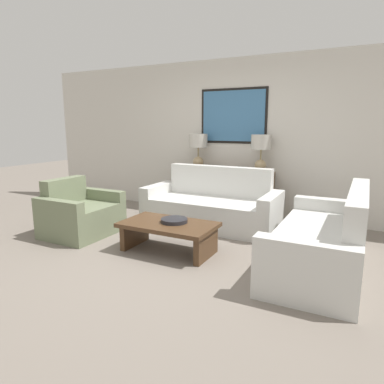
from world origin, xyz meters
The scene contains 10 objects.
ground_plane centered at (0.00, 0.00, 0.00)m, with size 20.00×20.00×0.00m, color slate.
back_wall centered at (0.00, 2.31, 1.33)m, with size 7.94×0.12×2.65m.
console_table centered at (0.00, 2.05, 0.40)m, with size 1.53×0.36×0.80m.
table_lamp_left centered at (-0.56, 2.05, 1.20)m, with size 0.32×0.32×0.60m.
table_lamp_right centered at (0.56, 2.05, 1.20)m, with size 0.32×0.32×0.60m.
couch_by_back_wall centered at (0.00, 1.40, 0.30)m, with size 2.06×0.89×0.90m.
couch_by_side centered at (1.75, 0.47, 0.30)m, with size 0.89×2.06×0.90m.
coffee_table centered at (-0.02, 0.12, 0.27)m, with size 1.16×0.67×0.37m.
decorative_bowl centered at (0.03, 0.18, 0.39)m, with size 0.33×0.33×0.05m.
armchair_near_back_wall centered at (-1.51, 0.15, 0.28)m, with size 0.82×0.98×0.79m.
Camera 1 is at (2.09, -3.35, 1.55)m, focal length 32.00 mm.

